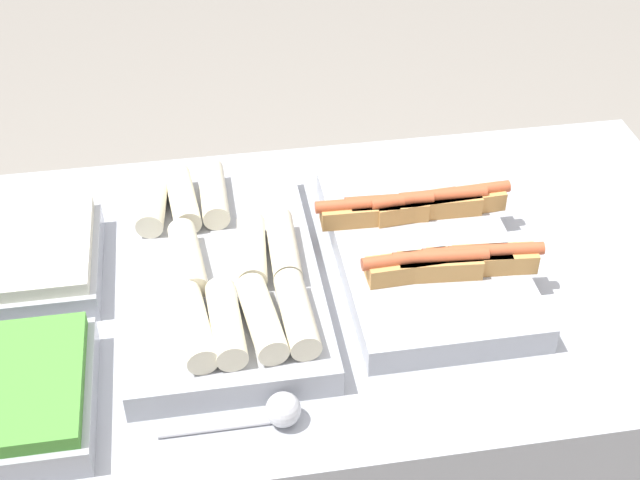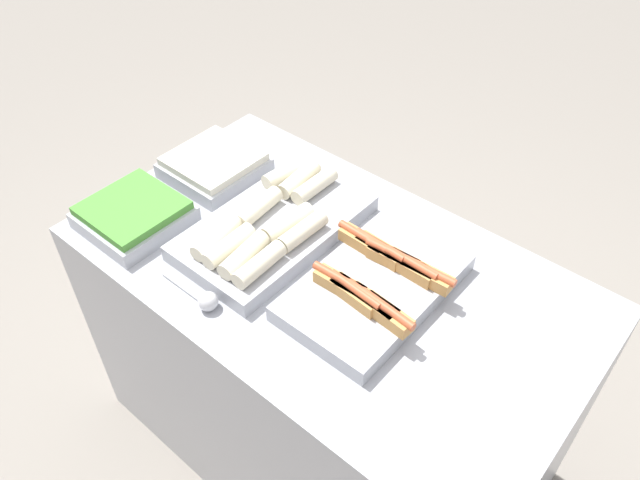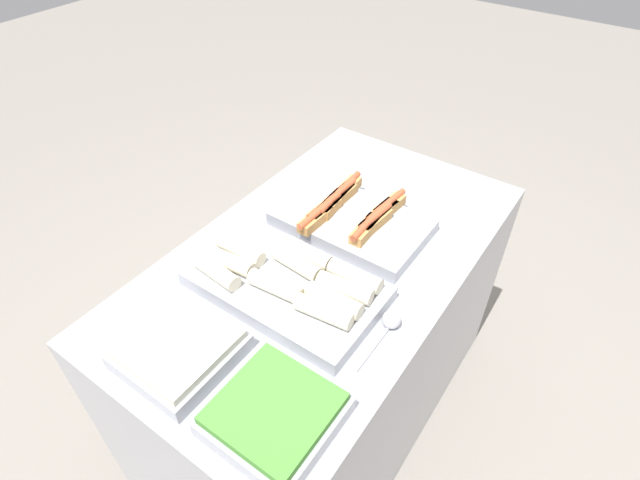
% 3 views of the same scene
% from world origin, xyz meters
% --- Properties ---
extents(ground_plane, '(12.00, 12.00, 0.00)m').
position_xyz_m(ground_plane, '(0.00, 0.00, 0.00)').
color(ground_plane, gray).
extents(counter, '(1.44, 0.82, 0.91)m').
position_xyz_m(counter, '(0.00, 0.00, 0.45)').
color(counter, '#A8AAB2').
rests_on(counter, ground_plane).
extents(tray_hotdogs, '(0.36, 0.49, 0.10)m').
position_xyz_m(tray_hotdogs, '(0.16, 0.00, 0.94)').
color(tray_hotdogs, '#A8AAB2').
rests_on(tray_hotdogs, counter).
extents(tray_wraps, '(0.32, 0.56, 0.10)m').
position_xyz_m(tray_wraps, '(-0.20, -0.01, 0.95)').
color(tray_wraps, '#A8AAB2').
rests_on(tray_wraps, counter).
extents(tray_side_front, '(0.27, 0.27, 0.07)m').
position_xyz_m(tray_side_front, '(-0.54, -0.23, 0.94)').
color(tray_side_front, '#A8AAB2').
rests_on(tray_side_front, counter).
extents(tray_side_back, '(0.27, 0.27, 0.07)m').
position_xyz_m(tray_side_back, '(-0.54, 0.08, 0.94)').
color(tray_side_back, '#A8AAB2').
rests_on(tray_side_back, counter).
extents(serving_spoon_near, '(0.21, 0.05, 0.05)m').
position_xyz_m(serving_spoon_near, '(-0.14, -0.31, 0.93)').
color(serving_spoon_near, silver).
rests_on(serving_spoon_near, counter).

